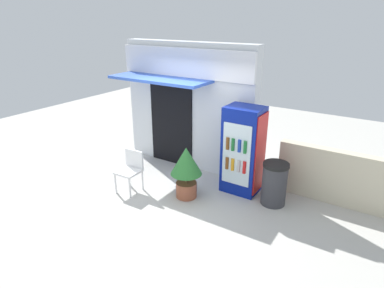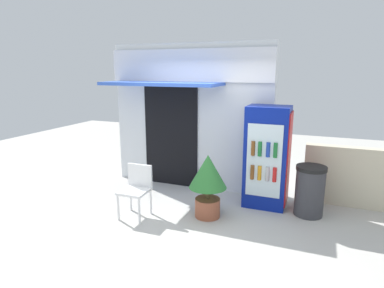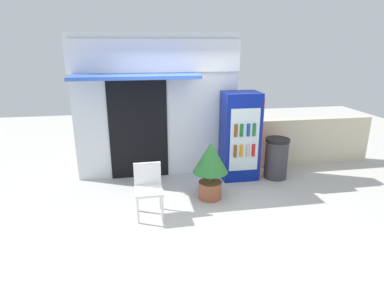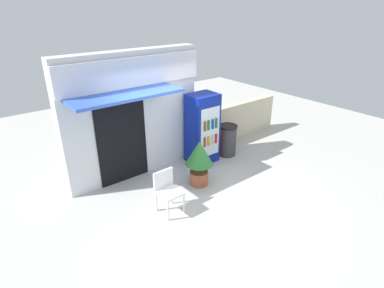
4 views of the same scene
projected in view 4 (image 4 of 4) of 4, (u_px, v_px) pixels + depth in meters
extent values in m
plane|color=beige|center=(199.00, 197.00, 6.50)|extent=(16.00, 16.00, 0.00)
cube|color=silver|center=(133.00, 116.00, 6.89)|extent=(3.22, 0.32, 2.81)
cube|color=white|center=(134.00, 72.00, 6.33)|extent=(3.22, 0.08, 0.60)
cube|color=blue|center=(126.00, 95.00, 6.00)|extent=(2.22, 0.80, 0.06)
cube|color=black|center=(122.00, 139.00, 6.71)|extent=(1.14, 0.03, 2.02)
cube|color=navy|center=(202.00, 129.00, 7.64)|extent=(0.70, 0.56, 1.74)
cube|color=silver|center=(210.00, 132.00, 7.43)|extent=(0.56, 0.02, 1.22)
cube|color=red|center=(213.00, 125.00, 7.84)|extent=(0.02, 0.51, 1.56)
cylinder|color=brown|center=(205.00, 142.00, 7.40)|extent=(0.06, 0.06, 0.24)
cylinder|color=orange|center=(209.00, 141.00, 7.47)|extent=(0.06, 0.06, 0.24)
cylinder|color=#B2B2B7|center=(213.00, 140.00, 7.54)|extent=(0.06, 0.06, 0.24)
cylinder|color=red|center=(216.00, 138.00, 7.60)|extent=(0.06, 0.06, 0.24)
cylinder|color=brown|center=(205.00, 126.00, 7.23)|extent=(0.06, 0.06, 0.24)
cylinder|color=#196B2D|center=(208.00, 125.00, 7.29)|extent=(0.06, 0.06, 0.24)
cylinder|color=#1938A5|center=(213.00, 124.00, 7.36)|extent=(0.06, 0.06, 0.24)
cylinder|color=#196B2D|center=(216.00, 123.00, 7.43)|extent=(0.06, 0.06, 0.24)
cylinder|color=white|center=(168.00, 211.00, 5.72)|extent=(0.04, 0.04, 0.42)
cylinder|color=white|center=(184.00, 203.00, 5.93)|extent=(0.04, 0.04, 0.42)
cylinder|color=white|center=(156.00, 202.00, 5.98)|extent=(0.04, 0.04, 0.42)
cylinder|color=white|center=(172.00, 195.00, 6.20)|extent=(0.04, 0.04, 0.42)
cube|color=white|center=(170.00, 192.00, 5.86)|extent=(0.44, 0.45, 0.04)
cube|color=white|center=(163.00, 179.00, 5.92)|extent=(0.43, 0.05, 0.37)
cylinder|color=#995138|center=(199.00, 178.00, 6.91)|extent=(0.40, 0.40, 0.31)
cylinder|color=brown|center=(199.00, 168.00, 6.80)|extent=(0.05, 0.05, 0.19)
cone|color=#2D7533|center=(199.00, 153.00, 6.65)|extent=(0.60, 0.60, 0.53)
cylinder|color=#38383D|center=(227.00, 141.00, 8.14)|extent=(0.46, 0.46, 0.76)
cylinder|color=black|center=(228.00, 126.00, 7.97)|extent=(0.48, 0.48, 0.06)
cube|color=beige|center=(241.00, 120.00, 9.21)|extent=(2.61, 0.21, 1.04)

